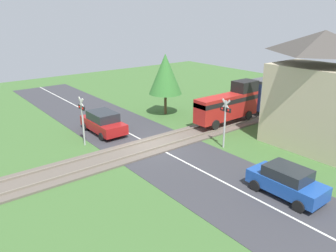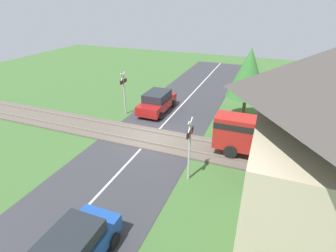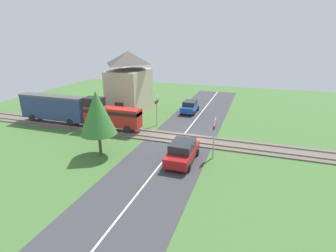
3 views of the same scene
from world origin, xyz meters
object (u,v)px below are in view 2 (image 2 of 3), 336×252
(crossing_signal_east_approach, at_px, (190,142))
(pedestrian_by_station, at_px, (317,183))
(crossing_signal_west_approach, at_px, (124,88))
(car_far_side, at_px, (72,251))
(station_building, at_px, (320,181))
(car_near_crossing, at_px, (157,102))

(crossing_signal_east_approach, height_order, pedestrian_by_station, crossing_signal_east_approach)
(crossing_signal_west_approach, relative_size, crossing_signal_east_approach, 1.00)
(car_far_side, bearing_deg, pedestrian_by_station, 131.29)
(car_far_side, bearing_deg, crossing_signal_east_approach, 160.53)
(station_building, bearing_deg, crossing_signal_east_approach, -124.91)
(crossing_signal_west_approach, distance_m, pedestrian_by_station, 14.32)
(car_near_crossing, xyz_separation_m, crossing_signal_west_approach, (1.38, -2.19, 1.31))
(crossing_signal_east_approach, bearing_deg, station_building, 55.09)
(car_far_side, xyz_separation_m, crossing_signal_west_approach, (-12.47, -5.07, 1.37))
(car_near_crossing, xyz_separation_m, crossing_signal_east_approach, (7.65, 5.07, 1.31))
(pedestrian_by_station, bearing_deg, crossing_signal_west_approach, -111.90)
(station_building, bearing_deg, car_near_crossing, -137.97)
(car_near_crossing, relative_size, car_far_side, 1.15)
(car_near_crossing, xyz_separation_m, station_building, (11.08, 9.99, 2.90))
(car_far_side, xyz_separation_m, crossing_signal_east_approach, (-6.20, 2.19, 1.37))
(car_near_crossing, height_order, station_building, station_building)
(pedestrian_by_station, bearing_deg, station_building, -13.38)
(car_near_crossing, distance_m, crossing_signal_west_approach, 2.91)
(car_far_side, distance_m, station_building, 8.18)
(car_far_side, relative_size, pedestrian_by_station, 2.28)
(car_far_side, bearing_deg, station_building, 111.32)
(pedestrian_by_station, bearing_deg, crossing_signal_east_approach, -80.91)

